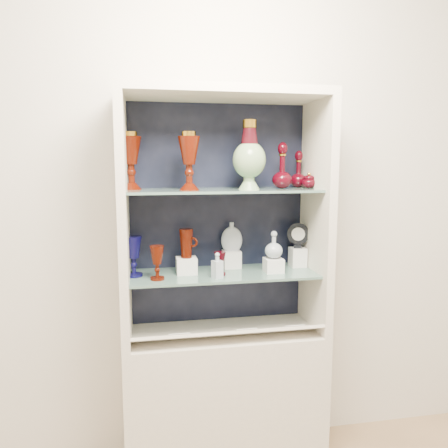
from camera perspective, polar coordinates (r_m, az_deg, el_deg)
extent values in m
cube|color=silver|center=(2.34, -0.98, 3.16)|extent=(3.50, 0.02, 2.80)
cube|color=beige|center=(2.45, 0.00, -21.97)|extent=(1.00, 0.40, 0.75)
cube|color=black|center=(2.32, -0.85, 1.26)|extent=(0.98, 0.02, 1.15)
cube|color=beige|center=(2.10, -12.97, 0.34)|extent=(0.04, 0.40, 1.15)
cube|color=beige|center=(2.27, 11.99, 0.93)|extent=(0.04, 0.40, 1.15)
cube|color=beige|center=(2.14, 0.00, 16.65)|extent=(1.00, 0.40, 0.04)
cube|color=slate|center=(2.21, -0.10, -6.52)|extent=(0.92, 0.34, 0.01)
cube|color=slate|center=(2.14, -0.10, 4.42)|extent=(0.92, 0.34, 0.01)
cube|color=beige|center=(2.17, 0.54, -14.13)|extent=(0.92, 0.17, 0.09)
cube|color=white|center=(2.18, 2.83, -13.59)|extent=(0.10, 0.06, 0.03)
cube|color=white|center=(2.25, 8.97, -13.03)|extent=(0.10, 0.06, 0.03)
cube|color=white|center=(2.14, -5.89, -14.12)|extent=(0.10, 0.06, 0.03)
cube|color=silver|center=(2.19, -4.92, -5.43)|extent=(0.10, 0.10, 0.08)
cube|color=silver|center=(2.31, 1.00, -4.59)|extent=(0.09, 0.09, 0.09)
cube|color=silver|center=(2.23, 6.48, -5.36)|extent=(0.09, 0.09, 0.07)
cube|color=silver|center=(2.36, 9.60, -4.28)|extent=(0.08, 0.08, 0.10)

